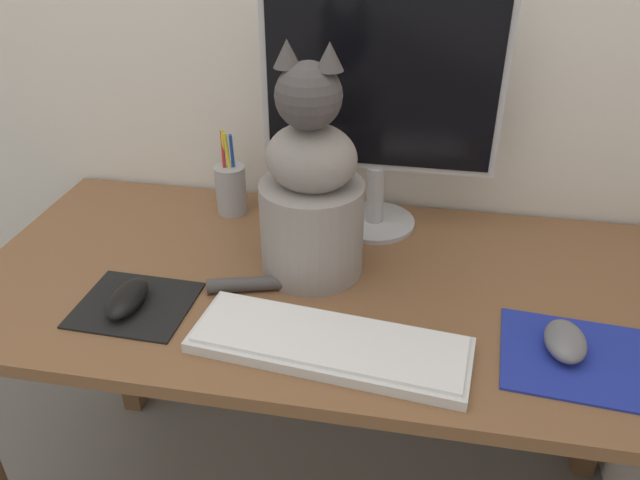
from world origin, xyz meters
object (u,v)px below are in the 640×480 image
at_px(keyboard, 329,344).
at_px(computer_mouse_right, 565,341).
at_px(computer_mouse_left, 127,298).
at_px(monitor, 380,101).
at_px(pen_cup, 231,188).
at_px(cat, 311,194).

height_order(keyboard, computer_mouse_right, computer_mouse_right).
relative_size(computer_mouse_left, computer_mouse_right, 1.16).
bearing_deg(computer_mouse_right, keyboard, -170.50).
height_order(monitor, pen_cup, monitor).
bearing_deg(keyboard, cat, 114.40).
height_order(computer_mouse_left, cat, cat).
bearing_deg(monitor, computer_mouse_right, -46.27).
bearing_deg(computer_mouse_left, computer_mouse_right, 1.37).
relative_size(keyboard, cat, 1.06).
bearing_deg(monitor, computer_mouse_left, -136.14).
xyz_separation_m(computer_mouse_right, pen_cup, (-0.64, 0.35, 0.03)).
distance_m(monitor, keyboard, 0.48).
relative_size(computer_mouse_left, cat, 0.27).
height_order(monitor, computer_mouse_left, monitor).
distance_m(keyboard, computer_mouse_right, 0.36).
relative_size(computer_mouse_right, pen_cup, 0.54).
xyz_separation_m(keyboard, computer_mouse_right, (0.35, 0.06, 0.01)).
bearing_deg(keyboard, computer_mouse_left, 179.29).
bearing_deg(cat, keyboard, -67.74).
distance_m(monitor, pen_cup, 0.37).
relative_size(computer_mouse_left, pen_cup, 0.63).
xyz_separation_m(monitor, cat, (-0.10, -0.19, -0.11)).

